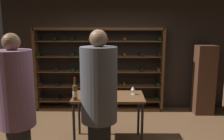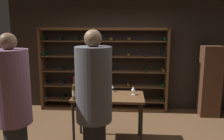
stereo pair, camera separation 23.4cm
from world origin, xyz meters
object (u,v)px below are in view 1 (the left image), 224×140
object	(u,v)px
person_guest_blue_shirt	(99,102)
wine_glass_stemmed_left	(133,89)
wine_glass_stemmed_right	(111,87)
display_cabinet	(204,80)
wine_bottle_black_capsule	(86,89)
wine_bottle_red_label	(75,92)
tasting_table	(108,101)
wine_rack	(99,70)
person_guest_plum_blouse	(16,107)

from	to	relation	value
person_guest_blue_shirt	wine_glass_stemmed_left	size ratio (longest dim) A/B	13.69
wine_glass_stemmed_right	wine_glass_stemmed_left	bearing A→B (deg)	-24.99
display_cabinet	wine_glass_stemmed_left	xyz separation A→B (m)	(-1.79, -1.34, 0.16)
wine_bottle_black_capsule	wine_bottle_red_label	xyz separation A→B (m)	(-0.15, -0.27, 0.02)
tasting_table	wine_glass_stemmed_left	world-z (taller)	wine_glass_stemmed_left
wine_rack	display_cabinet	distance (m)	2.52
tasting_table	person_guest_plum_blouse	size ratio (longest dim) A/B	0.62
wine_glass_stemmed_right	person_guest_blue_shirt	bearing A→B (deg)	-95.56
wine_rack	person_guest_plum_blouse	world-z (taller)	wine_rack
tasting_table	wine_rack	bearing A→B (deg)	99.38
person_guest_blue_shirt	wine_bottle_red_label	world-z (taller)	person_guest_blue_shirt
tasting_table	wine_glass_stemmed_left	bearing A→B (deg)	11.41
person_guest_blue_shirt	wine_glass_stemmed_left	distance (m)	1.30
wine_rack	person_guest_plum_blouse	size ratio (longest dim) A/B	1.57
display_cabinet	person_guest_plum_blouse	bearing A→B (deg)	-141.38
wine_bottle_black_capsule	wine_glass_stemmed_left	distance (m)	0.82
wine_bottle_black_capsule	wine_bottle_red_label	bearing A→B (deg)	-120.13
wine_bottle_black_capsule	wine_glass_stemmed_left	bearing A→B (deg)	5.80
person_guest_plum_blouse	wine_glass_stemmed_left	distance (m)	2.01
tasting_table	wine_bottle_red_label	bearing A→B (deg)	-154.03
wine_bottle_black_capsule	wine_glass_stemmed_left	xyz separation A→B (m)	(0.82, 0.08, -0.01)
wine_glass_stemmed_right	tasting_table	bearing A→B (deg)	-99.38
display_cabinet	wine_glass_stemmed_left	distance (m)	2.24
display_cabinet	wine_glass_stemmed_left	size ratio (longest dim) A/B	11.05
wine_rack	wine_bottle_red_label	distance (m)	1.93
wine_rack	wine_glass_stemmed_left	distance (m)	1.72
wine_glass_stemmed_left	wine_glass_stemmed_right	bearing A→B (deg)	155.01
display_cabinet	wine_bottle_red_label	bearing A→B (deg)	-148.59
tasting_table	person_guest_blue_shirt	size ratio (longest dim) A/B	0.61
tasting_table	wine_bottle_red_label	distance (m)	0.64
display_cabinet	wine_rack	bearing A→B (deg)	174.87
wine_rack	display_cabinet	bearing A→B (deg)	-5.13
tasting_table	person_guest_blue_shirt	bearing A→B (deg)	-94.60
tasting_table	wine_glass_stemmed_left	size ratio (longest dim) A/B	8.36
wine_rack	tasting_table	bearing A→B (deg)	-80.62
person_guest_blue_shirt	wine_glass_stemmed_right	bearing A→B (deg)	136.12
wine_bottle_black_capsule	wine_bottle_red_label	world-z (taller)	wine_bottle_red_label
display_cabinet	wine_glass_stemmed_left	world-z (taller)	display_cabinet
display_cabinet	wine_bottle_red_label	distance (m)	3.24
person_guest_plum_blouse	wine_bottle_red_label	xyz separation A→B (m)	(0.55, 0.96, -0.09)
person_guest_blue_shirt	person_guest_plum_blouse	size ratio (longest dim) A/B	1.02
wine_rack	person_guest_blue_shirt	world-z (taller)	wine_rack
tasting_table	display_cabinet	size ratio (longest dim) A/B	0.76
wine_rack	wine_glass_stemmed_right	distance (m)	1.42
wine_glass_stemmed_left	wine_glass_stemmed_right	size ratio (longest dim) A/B	1.18
tasting_table	person_guest_plum_blouse	world-z (taller)	person_guest_plum_blouse
display_cabinet	wine_glass_stemmed_right	bearing A→B (deg)	-152.10
tasting_table	wine_bottle_black_capsule	size ratio (longest dim) A/B	3.75
wine_glass_stemmed_right	wine_rack	bearing A→B (deg)	102.96
person_guest_blue_shirt	wine_glass_stemmed_left	bearing A→B (deg)	117.78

